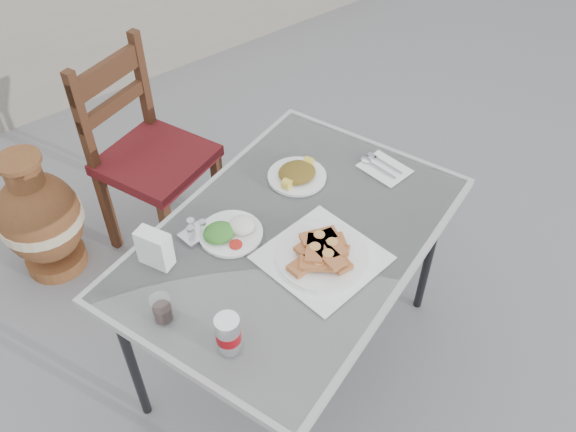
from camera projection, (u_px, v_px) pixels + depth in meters
ground at (272, 349)px, 2.78m from camera, size 80.00×80.00×0.00m
cafe_table at (293, 243)px, 2.25m from camera, size 1.52×1.26×0.79m
pide_plate at (322, 251)px, 2.10m from camera, size 0.41×0.41×0.08m
salad_rice_plate at (230, 231)px, 2.18m from camera, size 0.23×0.23×0.06m
salad_chopped_plate at (297, 174)px, 2.41m from camera, size 0.23×0.23×0.05m
soda_can at (228, 334)px, 1.81m from camera, size 0.08×0.08×0.14m
cola_glass at (162, 310)px, 1.91m from camera, size 0.07×0.07×0.10m
napkin_holder at (155, 248)px, 2.06m from camera, size 0.10×0.13×0.14m
condiment_caddy at (195, 231)px, 2.18m from camera, size 0.11×0.10×0.07m
cutlery_napkin at (381, 167)px, 2.46m from camera, size 0.16×0.21×0.01m
chair at (148, 154)px, 2.92m from camera, size 0.60×0.60×1.05m
terracotta_urn at (41, 219)px, 2.92m from camera, size 0.40×0.40×0.70m
back_wall at (30, 20)px, 3.77m from camera, size 6.00×0.25×1.20m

